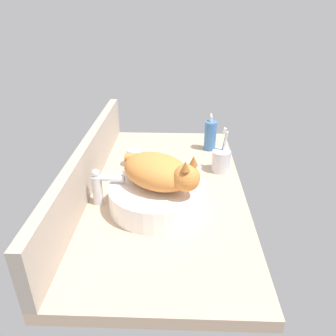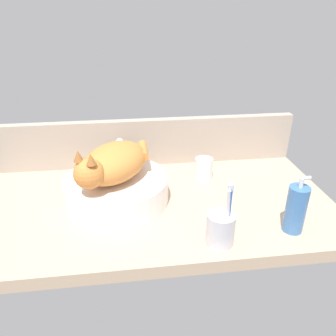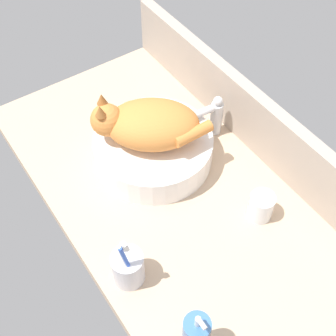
{
  "view_description": "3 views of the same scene",
  "coord_description": "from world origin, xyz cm",
  "px_view_note": "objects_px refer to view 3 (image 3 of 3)",
  "views": [
    {
      "loc": [
        -108.19,
        -5.41,
        65.4
      ],
      "look_at": [
        -2.55,
        -1.72,
        10.11
      ],
      "focal_mm": 35.0,
      "sensor_mm": 36.0,
      "label": 1
    },
    {
      "loc": [
        -7.69,
        -91.07,
        57.96
      ],
      "look_at": [
        4.04,
        -0.32,
        11.91
      ],
      "focal_mm": 35.0,
      "sensor_mm": 36.0,
      "label": 2
    },
    {
      "loc": [
        61.1,
        -43.61,
        102.82
      ],
      "look_at": [
        0.56,
        -2.21,
        11.58
      ],
      "focal_mm": 50.0,
      "sensor_mm": 36.0,
      "label": 3
    }
  ],
  "objects_px": {
    "sink_basin": "(153,149)",
    "cat": "(147,124)",
    "toothbrush_cup": "(128,268)",
    "faucet": "(213,115)",
    "water_glass": "(261,207)"
  },
  "relations": [
    {
      "from": "faucet",
      "to": "water_glass",
      "type": "xyz_separation_m",
      "value": [
        0.3,
        -0.08,
        -0.04
      ]
    },
    {
      "from": "toothbrush_cup",
      "to": "water_glass",
      "type": "bearing_deg",
      "value": 83.86
    },
    {
      "from": "faucet",
      "to": "water_glass",
      "type": "height_order",
      "value": "faucet"
    },
    {
      "from": "sink_basin",
      "to": "cat",
      "type": "bearing_deg",
      "value": -121.64
    },
    {
      "from": "toothbrush_cup",
      "to": "water_glass",
      "type": "distance_m",
      "value": 0.37
    },
    {
      "from": "cat",
      "to": "faucet",
      "type": "relative_size",
      "value": 2.22
    },
    {
      "from": "sink_basin",
      "to": "cat",
      "type": "distance_m",
      "value": 0.1
    },
    {
      "from": "faucet",
      "to": "water_glass",
      "type": "bearing_deg",
      "value": -14.47
    },
    {
      "from": "sink_basin",
      "to": "toothbrush_cup",
      "type": "distance_m",
      "value": 0.37
    },
    {
      "from": "sink_basin",
      "to": "cat",
      "type": "height_order",
      "value": "cat"
    },
    {
      "from": "sink_basin",
      "to": "faucet",
      "type": "xyz_separation_m",
      "value": [
        0.01,
        0.2,
        0.03
      ]
    },
    {
      "from": "water_glass",
      "to": "faucet",
      "type": "bearing_deg",
      "value": 165.53
    },
    {
      "from": "water_glass",
      "to": "sink_basin",
      "type": "bearing_deg",
      "value": -158.94
    },
    {
      "from": "sink_basin",
      "to": "toothbrush_cup",
      "type": "height_order",
      "value": "toothbrush_cup"
    },
    {
      "from": "sink_basin",
      "to": "faucet",
      "type": "height_order",
      "value": "faucet"
    }
  ]
}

